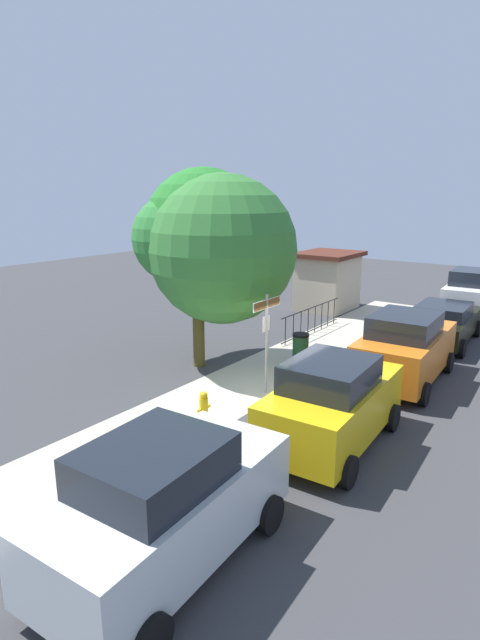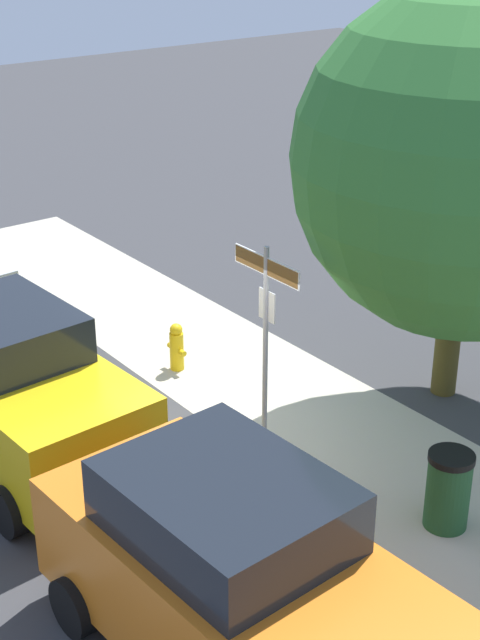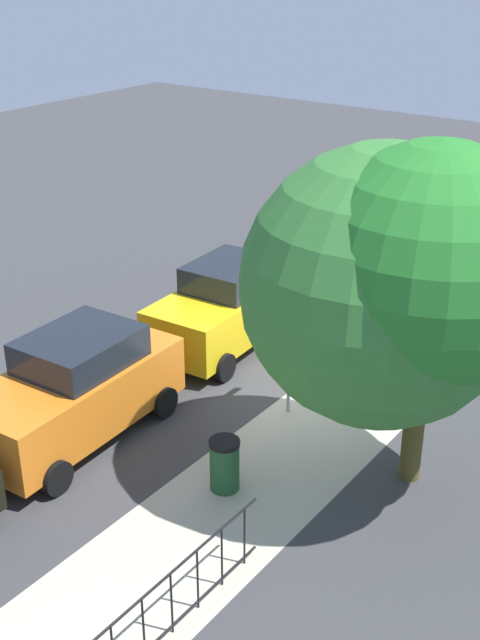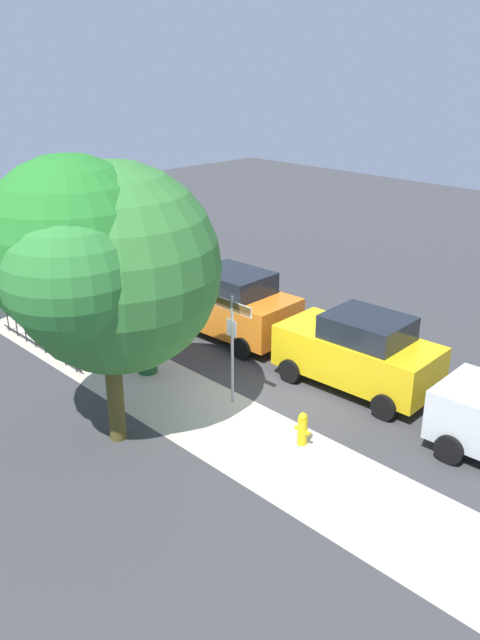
% 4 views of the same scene
% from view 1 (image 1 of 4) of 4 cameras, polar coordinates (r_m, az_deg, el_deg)
% --- Properties ---
extents(ground_plane, '(60.00, 60.00, 0.00)m').
position_cam_1_polar(ground_plane, '(13.75, 3.36, -9.09)').
color(ground_plane, '#38383A').
extents(sidewalk_strip, '(24.00, 2.60, 0.00)m').
position_cam_1_polar(sidewalk_strip, '(15.97, 3.38, -5.69)').
color(sidewalk_strip, '#B3AC98').
rests_on(sidewalk_strip, ground_plane).
extents(street_sign, '(1.28, 0.07, 2.80)m').
position_cam_1_polar(street_sign, '(13.65, 3.04, -0.55)').
color(street_sign, '#9EA0A5').
rests_on(street_sign, ground_plane).
extents(shade_tree, '(4.59, 5.06, 6.23)m').
position_cam_1_polar(shade_tree, '(15.83, -3.33, 8.88)').
color(shade_tree, '#49421D').
rests_on(shade_tree, ground_plane).
extents(car_silver, '(4.29, 2.28, 2.06)m').
position_cam_1_polar(car_silver, '(7.93, -8.45, -19.86)').
color(car_silver, silver).
rests_on(car_silver, ground_plane).
extents(car_yellow, '(4.24, 2.25, 2.03)m').
position_cam_1_polar(car_yellow, '(11.27, 10.46, -9.20)').
color(car_yellow, gold).
rests_on(car_yellow, ground_plane).
extents(car_orange, '(4.53, 2.31, 2.09)m').
position_cam_1_polar(car_orange, '(15.49, 18.23, -3.01)').
color(car_orange, orange).
rests_on(car_orange, ground_plane).
extents(car_black, '(4.61, 2.27, 1.51)m').
position_cam_1_polar(car_black, '(20.06, 22.11, -0.21)').
color(car_black, black).
rests_on(car_black, ground_plane).
extents(car_white, '(4.51, 2.14, 2.17)m').
position_cam_1_polar(car_white, '(24.64, 24.64, 2.74)').
color(car_white, white).
rests_on(car_white, ground_plane).
extents(iron_fence, '(4.55, 0.04, 1.07)m').
position_cam_1_polar(iron_fence, '(20.06, 8.14, 0.04)').
color(iron_fence, black).
rests_on(iron_fence, ground_plane).
extents(utility_shed, '(3.12, 2.56, 2.73)m').
position_cam_1_polar(utility_shed, '(24.29, 9.91, 4.47)').
color(utility_shed, tan).
rests_on(utility_shed, ground_plane).
extents(fire_hydrant, '(0.42, 0.22, 0.78)m').
position_cam_1_polar(fire_hydrant, '(12.44, -4.14, -9.79)').
color(fire_hydrant, yellow).
rests_on(fire_hydrant, ground_plane).
extents(trash_bin, '(0.55, 0.55, 0.98)m').
position_cam_1_polar(trash_bin, '(16.62, 6.88, -3.18)').
color(trash_bin, '#1E4C28').
rests_on(trash_bin, ground_plane).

